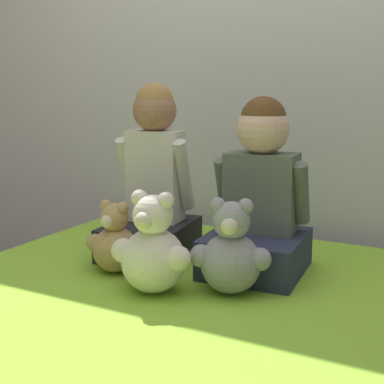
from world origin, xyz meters
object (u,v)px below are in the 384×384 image
(bed, at_px, (133,367))
(teddy_bear_between_children, at_px, (153,250))
(child_on_left, at_px, (153,186))
(teddy_bear_held_by_right_child, at_px, (231,253))
(teddy_bear_held_by_left_child, at_px, (115,242))
(child_on_right, at_px, (259,200))

(bed, xyz_separation_m, teddy_bear_between_children, (0.01, 0.12, 0.35))
(child_on_left, height_order, teddy_bear_held_by_right_child, child_on_left)
(child_on_left, bearing_deg, teddy_bear_held_by_left_child, -95.71)
(child_on_left, bearing_deg, child_on_right, -6.78)
(child_on_left, distance_m, child_on_right, 0.45)
(teddy_bear_held_by_left_child, height_order, teddy_bear_between_children, teddy_bear_between_children)
(child_on_right, relative_size, teddy_bear_between_children, 1.87)
(child_on_left, height_order, teddy_bear_between_children, child_on_left)
(teddy_bear_held_by_right_child, bearing_deg, child_on_right, 73.49)
(child_on_right, bearing_deg, teddy_bear_held_by_right_child, -93.60)
(teddy_bear_held_by_right_child, distance_m, teddy_bear_between_children, 0.25)
(teddy_bear_between_children, bearing_deg, teddy_bear_held_by_right_child, 23.10)
(teddy_bear_held_by_left_child, bearing_deg, child_on_right, 30.04)
(bed, bearing_deg, child_on_right, 64.51)
(teddy_bear_held_by_left_child, bearing_deg, bed, -45.95)
(bed, relative_size, teddy_bear_between_children, 5.85)
(bed, xyz_separation_m, child_on_right, (0.23, 0.48, 0.47))
(teddy_bear_between_children, bearing_deg, teddy_bear_held_by_left_child, 152.43)
(bed, relative_size, teddy_bear_held_by_right_child, 6.25)
(child_on_left, relative_size, teddy_bear_between_children, 2.01)
(child_on_left, xyz_separation_m, teddy_bear_between_children, (0.23, -0.37, -0.13))
(bed, distance_m, teddy_bear_between_children, 0.37)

